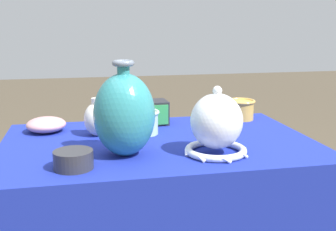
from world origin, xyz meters
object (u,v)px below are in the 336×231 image
at_px(vase_tall_bulbous, 124,114).
at_px(bowl_shallow_rose, 46,125).
at_px(cup_wide_celadon, 143,121).
at_px(jar_round_ivory, 97,119).
at_px(vase_dome_bell, 216,126).
at_px(mosaic_tile_box, 153,112).
at_px(cup_wide_ochre, 241,109).
at_px(pot_squat_charcoal, 73,160).

bearing_deg(vase_tall_bulbous, bowl_shallow_rose, 127.66).
bearing_deg(cup_wide_celadon, jar_round_ivory, 175.92).
bearing_deg(bowl_shallow_rose, vase_dome_bell, -35.41).
height_order(jar_round_ivory, cup_wide_celadon, jar_round_ivory).
height_order(vase_dome_bell, mosaic_tile_box, vase_dome_bell).
bearing_deg(jar_round_ivory, cup_wide_celadon, -4.08).
bearing_deg(cup_wide_celadon, vase_dome_bell, -56.24).
bearing_deg(vase_dome_bell, cup_wide_celadon, 123.76).
relative_size(mosaic_tile_box, jar_round_ivory, 0.86).
height_order(vase_dome_bell, cup_wide_ochre, vase_dome_bell).
bearing_deg(bowl_shallow_rose, jar_round_ivory, -25.92).
xyz_separation_m(vase_tall_bulbous, vase_dome_bell, (0.28, -0.05, -0.04)).
bearing_deg(vase_dome_bell, bowl_shallow_rose, 144.59).
distance_m(vase_dome_bell, jar_round_ivory, 0.45).
height_order(vase_tall_bulbous, bowl_shallow_rose, vase_tall_bulbous).
distance_m(vase_dome_bell, cup_wide_ochre, 0.49).
bearing_deg(bowl_shallow_rose, pot_squat_charcoal, -76.45).
bearing_deg(vase_dome_bell, pot_squat_charcoal, -173.65).
bearing_deg(pot_squat_charcoal, mosaic_tile_box, 56.95).
bearing_deg(vase_tall_bulbous, vase_dome_bell, -9.44).
bearing_deg(bowl_shallow_rose, mosaic_tile_box, 5.90).
height_order(pot_squat_charcoal, bowl_shallow_rose, bowl_shallow_rose).
relative_size(vase_dome_bell, pot_squat_charcoal, 1.94).
xyz_separation_m(vase_dome_bell, jar_round_ivory, (-0.35, 0.29, -0.03)).
bearing_deg(mosaic_tile_box, cup_wide_celadon, -115.68).
distance_m(pot_squat_charcoal, cup_wide_celadon, 0.41).
height_order(pot_squat_charcoal, cup_wide_ochre, cup_wide_ochre).
height_order(mosaic_tile_box, cup_wide_celadon, mosaic_tile_box).
relative_size(mosaic_tile_box, cup_wide_ochre, 1.01).
relative_size(bowl_shallow_rose, cup_wide_ochre, 1.25).
height_order(vase_tall_bulbous, cup_wide_ochre, vase_tall_bulbous).
bearing_deg(pot_squat_charcoal, cup_wide_ochre, 34.76).
bearing_deg(jar_round_ivory, pot_squat_charcoal, -103.35).
xyz_separation_m(vase_tall_bulbous, bowl_shallow_rose, (-0.26, 0.33, -0.10)).
xyz_separation_m(vase_tall_bulbous, pot_squat_charcoal, (-0.15, -0.09, -0.10)).
height_order(vase_tall_bulbous, pot_squat_charcoal, vase_tall_bulbous).
bearing_deg(mosaic_tile_box, pot_squat_charcoal, -125.63).
bearing_deg(vase_tall_bulbous, mosaic_tile_box, 68.07).
relative_size(pot_squat_charcoal, cup_wide_ochre, 0.96).
bearing_deg(jar_round_ivory, vase_dome_bell, -39.64).
relative_size(vase_dome_bell, jar_round_ivory, 1.57).
distance_m(vase_tall_bulbous, jar_round_ivory, 0.26).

